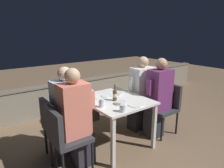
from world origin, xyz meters
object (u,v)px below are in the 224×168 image
(chair_left_far, at_px, (56,123))
(chair_right_far, at_px, (148,98))
(person_blue_shirt, at_px, (69,111))
(chair_left_near, at_px, (63,134))
(beer_bottle, at_px, (115,95))
(person_white_polo, at_px, (141,93))
(chair_right_near, at_px, (165,103))
(person_coral_top, at_px, (77,119))
(person_purple_stripe, at_px, (158,98))

(chair_left_far, bearing_deg, chair_right_far, -0.75)
(person_blue_shirt, bearing_deg, chair_left_near, -126.20)
(chair_left_near, relative_size, beer_bottle, 3.53)
(chair_right_far, xyz_separation_m, person_white_polo, (-0.20, 0.00, 0.14))
(chair_right_near, xyz_separation_m, chair_right_far, (-0.04, 0.36, 0.00))
(person_coral_top, height_order, chair_right_near, person_coral_top)
(person_blue_shirt, relative_size, person_purple_stripe, 0.97)
(person_blue_shirt, relative_size, chair_right_far, 1.50)
(chair_right_near, relative_size, person_white_polo, 0.65)
(chair_left_near, height_order, person_white_polo, person_white_polo)
(person_coral_top, bearing_deg, chair_right_far, 10.67)
(chair_right_near, height_order, person_white_polo, person_white_polo)
(person_white_polo, bearing_deg, chair_right_far, 0.00)
(person_white_polo, bearing_deg, chair_left_far, 179.16)
(chair_right_far, bearing_deg, person_coral_top, -169.33)
(person_blue_shirt, distance_m, chair_right_far, 1.58)
(chair_left_far, xyz_separation_m, person_white_polo, (1.58, -0.02, 0.14))
(person_coral_top, xyz_separation_m, chair_right_near, (1.66, -0.06, -0.15))
(chair_left_far, bearing_deg, person_coral_top, -64.89)
(chair_right_near, distance_m, beer_bottle, 1.05)
(person_coral_top, xyz_separation_m, chair_right_far, (1.62, 0.31, -0.15))
(person_blue_shirt, height_order, person_purple_stripe, person_purple_stripe)
(chair_left_near, height_order, person_blue_shirt, person_blue_shirt)
(person_purple_stripe, xyz_separation_m, chair_right_far, (0.15, 0.36, -0.14))
(person_blue_shirt, bearing_deg, person_purple_stripe, -15.14)
(person_coral_top, distance_m, person_blue_shirt, 0.33)
(chair_right_far, bearing_deg, chair_left_far, 179.25)
(person_coral_top, relative_size, person_purple_stripe, 1.00)
(person_coral_top, distance_m, chair_right_near, 1.67)
(person_purple_stripe, distance_m, chair_right_far, 0.42)
(person_blue_shirt, relative_size, person_white_polo, 0.98)
(chair_left_far, distance_m, chair_right_far, 1.78)
(chair_left_near, relative_size, person_white_polo, 0.65)
(chair_right_near, bearing_deg, chair_left_near, 178.24)
(chair_left_near, relative_size, person_coral_top, 0.65)
(chair_left_far, height_order, beer_bottle, beer_bottle)
(chair_left_far, bearing_deg, person_white_polo, -0.84)
(beer_bottle, bearing_deg, person_purple_stripe, -11.10)
(chair_right_near, bearing_deg, person_blue_shirt, 166.62)
(beer_bottle, bearing_deg, chair_left_far, 164.52)
(chair_left_far, height_order, person_purple_stripe, person_purple_stripe)
(person_purple_stripe, distance_m, beer_bottle, 0.82)
(beer_bottle, bearing_deg, person_blue_shirt, 160.04)
(beer_bottle, bearing_deg, chair_left_near, -173.64)
(chair_right_near, relative_size, chair_right_far, 1.00)
(chair_left_near, distance_m, beer_bottle, 0.93)
(person_white_polo, height_order, beer_bottle, person_white_polo)
(chair_left_far, relative_size, beer_bottle, 3.53)
(person_blue_shirt, relative_size, beer_bottle, 5.28)
(person_coral_top, xyz_separation_m, chair_left_far, (-0.15, 0.33, -0.15))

